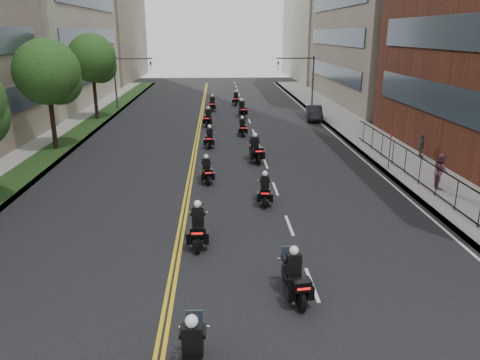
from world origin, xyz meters
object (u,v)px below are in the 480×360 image
at_px(motorcycle_9, 242,110).
at_px(parked_sedan, 314,113).
at_px(motorcycle_3, 265,191).
at_px(motorcycle_1, 294,278).
at_px(motorcycle_0, 192,360).
at_px(motorcycle_10, 212,104).
at_px(motorcycle_6, 210,138).
at_px(motorcycle_8, 208,118).
at_px(motorcycle_2, 198,227).
at_px(motorcycle_7, 242,128).
at_px(pedestrian_c, 422,146).
at_px(pedestrian_b, 441,171).
at_px(motorcycle_11, 236,99).
at_px(motorcycle_4, 207,171).
at_px(motorcycle_5, 255,150).

bearing_deg(motorcycle_9, parked_sedan, -22.95).
bearing_deg(motorcycle_3, motorcycle_1, -84.88).
bearing_deg(motorcycle_1, motorcycle_3, 82.91).
xyz_separation_m(motorcycle_0, motorcycle_10, (0.19, 40.70, -0.03)).
relative_size(motorcycle_6, motorcycle_8, 0.92).
bearing_deg(motorcycle_8, motorcycle_2, -82.91).
bearing_deg(motorcycle_7, motorcycle_1, -90.82).
height_order(motorcycle_2, motorcycle_3, motorcycle_2).
distance_m(motorcycle_7, motorcycle_8, 4.94).
relative_size(motorcycle_6, motorcycle_10, 0.93).
distance_m(motorcycle_0, pedestrian_c, 24.51).
height_order(motorcycle_1, motorcycle_2, motorcycle_2).
relative_size(motorcycle_10, pedestrian_b, 1.29).
relative_size(motorcycle_11, parked_sedan, 0.56).
bearing_deg(motorcycle_6, pedestrian_b, -37.46).
height_order(motorcycle_9, motorcycle_10, motorcycle_9).
height_order(motorcycle_3, motorcycle_10, motorcycle_10).
height_order(motorcycle_3, pedestrian_c, pedestrian_c).
bearing_deg(parked_sedan, motorcycle_4, -109.69).
bearing_deg(motorcycle_4, motorcycle_3, -58.45).
relative_size(motorcycle_4, pedestrian_b, 1.15).
bearing_deg(motorcycle_6, parked_sedan, 50.31).
relative_size(motorcycle_7, parked_sedan, 0.52).
bearing_deg(pedestrian_b, motorcycle_6, 59.43).
bearing_deg(motorcycle_5, motorcycle_10, 90.16).
distance_m(motorcycle_3, motorcycle_7, 15.83).
bearing_deg(motorcycle_7, motorcycle_5, -88.71).
xyz_separation_m(motorcycle_5, motorcycle_11, (-0.23, 24.75, -0.07)).
height_order(motorcycle_0, motorcycle_11, motorcycle_0).
height_order(motorcycle_9, parked_sedan, motorcycle_9).
bearing_deg(motorcycle_4, motorcycle_11, 76.75).
height_order(motorcycle_7, motorcycle_11, motorcycle_11).
bearing_deg(motorcycle_3, pedestrian_c, 39.81).
relative_size(motorcycle_7, motorcycle_10, 0.90).
bearing_deg(pedestrian_b, motorcycle_10, 34.24).
xyz_separation_m(motorcycle_1, motorcycle_10, (-2.80, 36.97, 0.01)).
height_order(motorcycle_0, motorcycle_5, motorcycle_5).
bearing_deg(motorcycle_5, motorcycle_8, 96.96).
bearing_deg(motorcycle_2, motorcycle_6, 88.57).
xyz_separation_m(motorcycle_1, motorcycle_4, (-2.95, 12.13, -0.06)).
bearing_deg(motorcycle_7, parked_sedan, 41.35).
relative_size(motorcycle_0, motorcycle_11, 1.08).
bearing_deg(pedestrian_b, motorcycle_1, 147.13).
distance_m(pedestrian_b, pedestrian_c, 6.56).
distance_m(motorcycle_11, parked_sedan, 12.21).
xyz_separation_m(motorcycle_2, motorcycle_6, (0.25, 16.42, -0.06)).
height_order(pedestrian_b, pedestrian_c, pedestrian_b).
distance_m(motorcycle_8, parked_sedan, 10.38).
distance_m(motorcycle_0, motorcycle_11, 44.89).
relative_size(motorcycle_9, pedestrian_c, 1.68).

